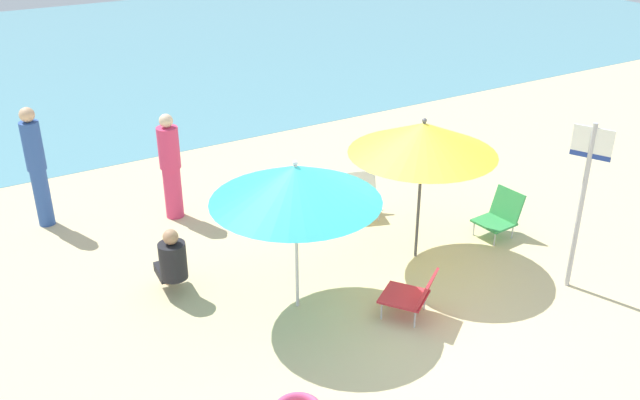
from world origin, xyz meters
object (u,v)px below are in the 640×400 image
(warning_sign, at_px, (585,185))
(umbrella_yellow, at_px, (423,138))
(person_b, at_px, (37,166))
(person_a, at_px, (171,166))
(umbrella_teal, at_px, (296,183))
(beach_chair_c, at_px, (500,214))
(person_c, at_px, (172,261))
(beach_chair_a, at_px, (360,196))
(beach_chair_b, at_px, (413,294))

(warning_sign, bearing_deg, umbrella_yellow, 102.59)
(person_b, bearing_deg, person_a, -81.95)
(umbrella_teal, xyz_separation_m, warning_sign, (3.08, -1.33, -0.22))
(beach_chair_c, bearing_deg, umbrella_yellow, -9.99)
(beach_chair_c, bearing_deg, person_a, -42.61)
(umbrella_teal, distance_m, person_b, 4.28)
(umbrella_yellow, relative_size, person_c, 2.14)
(beach_chair_a, distance_m, person_a, 2.77)
(beach_chair_b, distance_m, person_a, 4.12)
(beach_chair_a, xyz_separation_m, beach_chair_b, (-0.94, -2.48, 0.01))
(person_c, bearing_deg, warning_sign, -114.74)
(beach_chair_b, relative_size, person_c, 0.83)
(person_a, distance_m, person_c, 2.14)
(beach_chair_b, bearing_deg, person_b, -0.54)
(person_c, xyz_separation_m, warning_sign, (4.22, -2.31, 0.91))
(person_a, xyz_separation_m, person_c, (-0.74, -1.98, -0.34))
(person_a, bearing_deg, warning_sign, 78.12)
(umbrella_teal, relative_size, person_a, 1.21)
(person_b, bearing_deg, umbrella_teal, -119.33)
(beach_chair_c, relative_size, person_b, 0.36)
(umbrella_teal, xyz_separation_m, beach_chair_a, (1.95, 1.61, -1.28))
(umbrella_teal, height_order, person_c, umbrella_teal)
(beach_chair_c, distance_m, person_c, 4.52)
(person_b, bearing_deg, beach_chair_c, -92.82)
(beach_chair_a, xyz_separation_m, person_b, (-4.04, 2.07, 0.61))
(beach_chair_a, distance_m, person_c, 3.17)
(person_c, distance_m, warning_sign, 4.90)
(umbrella_teal, relative_size, beach_chair_a, 2.82)
(beach_chair_c, distance_m, person_a, 4.71)
(umbrella_yellow, xyz_separation_m, person_c, (-3.06, 0.78, -1.21))
(person_c, height_order, warning_sign, warning_sign)
(beach_chair_c, bearing_deg, beach_chair_b, 18.14)
(person_a, xyz_separation_m, person_b, (-1.68, 0.71, 0.12))
(umbrella_teal, xyz_separation_m, person_a, (-0.41, 2.96, -0.78))
(person_a, distance_m, person_b, 1.83)
(person_a, bearing_deg, umbrella_yellow, 79.13)
(umbrella_yellow, bearing_deg, beach_chair_c, -5.43)
(person_c, bearing_deg, person_b, 23.34)
(beach_chair_b, relative_size, warning_sign, 0.35)
(beach_chair_c, xyz_separation_m, person_b, (-5.37, 3.60, 0.59))
(person_a, height_order, person_c, person_a)
(beach_chair_b, distance_m, person_b, 5.54)
(beach_chair_b, bearing_deg, person_c, 14.44)
(warning_sign, bearing_deg, person_b, 111.30)
(beach_chair_b, relative_size, person_a, 0.47)
(person_b, relative_size, person_c, 1.96)
(person_c, bearing_deg, umbrella_yellow, -100.35)
(umbrella_teal, bearing_deg, person_a, 97.91)
(warning_sign, bearing_deg, person_a, 104.49)
(umbrella_teal, distance_m, beach_chair_a, 2.83)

